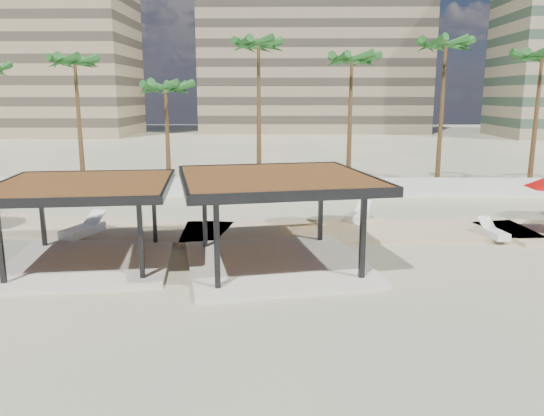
{
  "coord_description": "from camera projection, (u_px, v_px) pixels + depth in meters",
  "views": [
    {
      "loc": [
        -1.55,
        -16.82,
        6.24
      ],
      "look_at": [
        -1.92,
        5.89,
        1.4
      ],
      "focal_mm": 35.0,
      "sensor_mm": 36.0,
      "label": 1
    }
  ],
  "objects": [
    {
      "name": "palm_b",
      "position": [
        75.0,
        66.0,
        34.56
      ],
      "size": [
        3.0,
        3.0,
        9.24
      ],
      "color": "brown",
      "rests_on": "ground"
    },
    {
      "name": "ground",
      "position": [
        326.0,
        286.0,
        17.73
      ],
      "size": [
        200.0,
        200.0,
        0.0
      ],
      "primitive_type": "plane",
      "color": "tan",
      "rests_on": "ground"
    },
    {
      "name": "palm_c",
      "position": [
        166.0,
        91.0,
        34.21
      ],
      "size": [
        3.0,
        3.0,
        7.57
      ],
      "color": "brown",
      "rests_on": "ground"
    },
    {
      "name": "building_west",
      "position": [
        19.0,
        36.0,
        81.7
      ],
      "size": [
        34.0,
        16.0,
        32.4
      ],
      "color": "#937F60",
      "rests_on": "ground"
    },
    {
      "name": "lounger_a",
      "position": [
        83.0,
        230.0,
        23.53
      ],
      "size": [
        1.51,
        2.49,
        0.9
      ],
      "rotation": [
        0.0,
        0.0,
        1.23
      ],
      "color": "white",
      "rests_on": "promenade"
    },
    {
      "name": "building_mid",
      "position": [
        313.0,
        48.0,
        90.97
      ],
      "size": [
        38.0,
        16.0,
        30.4
      ],
      "color": "#847259",
      "rests_on": "ground"
    },
    {
      "name": "lounger_b",
      "position": [
        359.0,
        215.0,
        26.41
      ],
      "size": [
        1.61,
        2.25,
        0.82
      ],
      "rotation": [
        0.0,
        0.0,
        1.1
      ],
      "color": "white",
      "rests_on": "promenade"
    },
    {
      "name": "pavilion_west",
      "position": [
        86.0,
        216.0,
        19.57
      ],
      "size": [
        6.98,
        6.98,
        3.15
      ],
      "rotation": [
        0.0,
        0.0,
        0.13
      ],
      "color": "beige",
      "rests_on": "ground"
    },
    {
      "name": "palm_d",
      "position": [
        259.0,
        51.0,
        34.36
      ],
      "size": [
        3.0,
        3.0,
        10.3
      ],
      "color": "brown",
      "rests_on": "ground"
    },
    {
      "name": "pavilion_central",
      "position": [
        276.0,
        212.0,
        19.44
      ],
      "size": [
        8.04,
        8.04,
        3.42
      ],
      "rotation": [
        0.0,
        0.0,
        0.22
      ],
      "color": "beige",
      "rests_on": "ground"
    },
    {
      "name": "umbrella_b",
      "position": [
        322.0,
        179.0,
        24.89
      ],
      "size": [
        2.91,
        2.91,
        2.56
      ],
      "rotation": [
        0.0,
        0.0,
        -0.01
      ],
      "color": "beige",
      "rests_on": "promenade"
    },
    {
      "name": "boundary_wall",
      "position": [
        305.0,
        187.0,
        33.25
      ],
      "size": [
        56.0,
        0.3,
        1.2
      ],
      "primitive_type": "cube",
      "color": "silver",
      "rests_on": "ground"
    },
    {
      "name": "promenade",
      "position": [
        355.0,
        228.0,
        25.18
      ],
      "size": [
        44.45,
        7.97,
        0.24
      ],
      "color": "#C6B284",
      "rests_on": "ground"
    },
    {
      "name": "palm_g",
      "position": [
        542.0,
        61.0,
        33.55
      ],
      "size": [
        3.0,
        3.0,
        9.54
      ],
      "color": "brown",
      "rests_on": "ground"
    },
    {
      "name": "palm_e",
      "position": [
        352.0,
        65.0,
        33.97
      ],
      "size": [
        3.0,
        3.0,
        9.33
      ],
      "color": "brown",
      "rests_on": "ground"
    },
    {
      "name": "palm_f",
      "position": [
        446.0,
        50.0,
        33.89
      ],
      "size": [
        3.0,
        3.0,
        10.28
      ],
      "color": "brown",
      "rests_on": "ground"
    },
    {
      "name": "lounger_c",
      "position": [
        493.0,
        232.0,
        23.24
      ],
      "size": [
        0.85,
        1.92,
        0.7
      ],
      "rotation": [
        0.0,
        0.0,
        1.71
      ],
      "color": "white",
      "rests_on": "promenade"
    }
  ]
}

